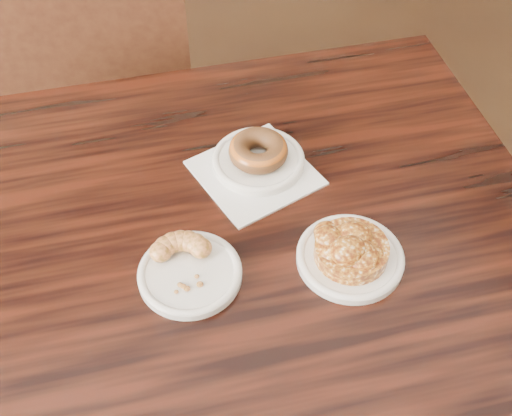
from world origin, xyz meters
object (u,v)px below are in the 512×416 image
apple_fritter (352,248)px  cruller_fragment (189,265)px  glazed_donut (258,150)px  cafe_table (263,362)px  chair_far (109,82)px

apple_fritter → cruller_fragment: bearing=160.3°
glazed_donut → cafe_table: bearing=-113.1°
cafe_table → chair_far: size_ratio=1.01×
cruller_fragment → cafe_table: bearing=1.7°
cafe_table → chair_far: bearing=104.2°
chair_far → cruller_fragment: (-0.11, -0.88, 0.33)m
chair_far → apple_fritter: (0.11, -0.96, 0.33)m
cafe_table → apple_fritter: size_ratio=5.99×
cafe_table → cruller_fragment: (-0.13, -0.00, 0.40)m
chair_far → apple_fritter: size_ratio=5.91×
glazed_donut → apple_fritter: 0.24m
cafe_table → glazed_donut: size_ratio=9.22×
glazed_donut → cruller_fragment: glazed_donut is taller
cafe_table → chair_far: chair_far is taller
apple_fritter → cruller_fragment: (-0.22, 0.08, -0.00)m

